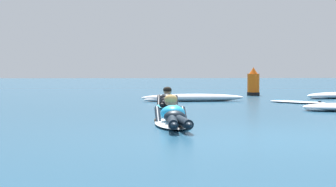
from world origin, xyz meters
The scene contains 6 objects.
ground_plane centered at (0.00, 10.00, 0.00)m, with size 120.00×120.00×0.00m, color navy.
surfer_near centered at (-1.33, 1.86, 0.14)m, with size 0.61×2.48×0.53m.
surfer_far centered at (-0.98, 6.82, 0.14)m, with size 0.75×2.65×0.53m.
drifting_surfboard centered at (2.80, 8.32, 0.03)m, with size 1.55×1.77×0.16m.
whitewater_mid_left centered at (0.04, 9.53, 0.10)m, with size 3.09×0.76×0.22m.
channel_marker_buoy centered at (2.79, 13.43, 0.42)m, with size 0.46×0.46×1.04m.
Camera 1 is at (-2.25, -7.27, 0.88)m, focal length 61.57 mm.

